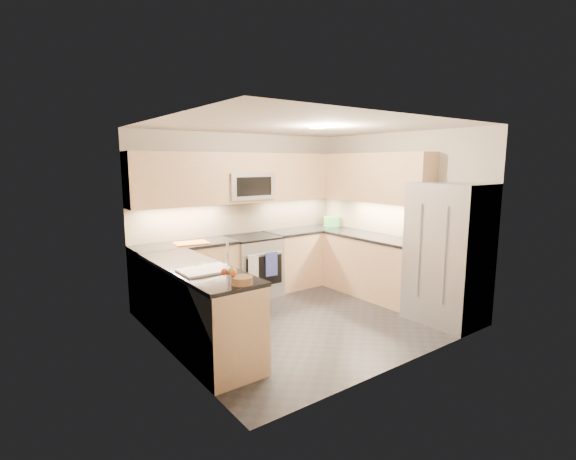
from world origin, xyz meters
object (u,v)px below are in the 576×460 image
object	(u,v)px
fruit_basket	(242,280)
microwave	(248,186)
gas_range	(253,266)
utensil_bowl	(332,221)
cutting_board	(191,243)
refrigerator	(448,254)

from	to	relation	value
fruit_basket	microwave	bearing A→B (deg)	57.89
gas_range	utensil_bowl	world-z (taller)	utensil_bowl
utensil_bowl	fruit_basket	bearing A→B (deg)	-144.72
cutting_board	fruit_basket	distance (m)	2.18
cutting_board	microwave	bearing A→B (deg)	8.63
gas_range	fruit_basket	distance (m)	2.65
utensil_bowl	refrigerator	bearing A→B (deg)	-95.28
microwave	fruit_basket	world-z (taller)	microwave
utensil_bowl	fruit_basket	distance (m)	3.81
gas_range	utensil_bowl	distance (m)	1.77
cutting_board	utensil_bowl	bearing A→B (deg)	1.47
microwave	cutting_board	xyz separation A→B (m)	(-1.01, -0.15, -0.75)
refrigerator	utensil_bowl	xyz separation A→B (m)	(0.23, 2.47, 0.12)
refrigerator	cutting_board	xyz separation A→B (m)	(-2.46, 2.40, 0.05)
gas_range	utensil_bowl	xyz separation A→B (m)	(1.68, 0.04, 0.57)
gas_range	refrigerator	distance (m)	2.86
gas_range	fruit_basket	world-z (taller)	fruit_basket
refrigerator	utensil_bowl	distance (m)	2.48
utensil_bowl	cutting_board	world-z (taller)	utensil_bowl
cutting_board	fruit_basket	size ratio (longest dim) A/B	2.27
cutting_board	gas_range	bearing A→B (deg)	1.62
gas_range	refrigerator	bearing A→B (deg)	-59.12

